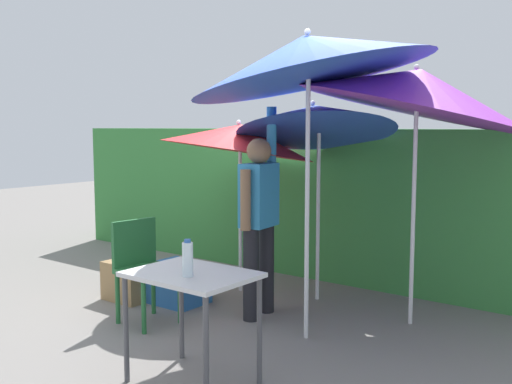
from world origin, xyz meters
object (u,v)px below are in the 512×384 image
object	(u,v)px
umbrella_rainbow	(239,138)
umbrella_navy	(316,119)
umbrella_orange	(416,90)
crate_cardboard	(127,281)
bottle_water	(188,259)
chair_plastic	(143,264)
person_vendor	(259,213)
folding_table	(192,286)
cooler_box	(179,283)
umbrella_yellow	(308,57)

from	to	relation	value
umbrella_rainbow	umbrella_navy	bearing A→B (deg)	13.28
umbrella_orange	crate_cardboard	xyz separation A→B (m)	(-2.48, -1.06, -1.82)
umbrella_rainbow	umbrella_orange	size ratio (longest dim) A/B	0.77
umbrella_orange	umbrella_navy	distance (m)	1.07
bottle_water	umbrella_orange	bearing A→B (deg)	74.49
umbrella_navy	chair_plastic	distance (m)	2.11
person_vendor	crate_cardboard	size ratio (longest dim) A/B	4.10
person_vendor	chair_plastic	size ratio (longest dim) A/B	2.11
folding_table	bottle_water	xyz separation A→B (m)	(0.05, -0.09, 0.21)
chair_plastic	person_vendor	bearing A→B (deg)	46.30
chair_plastic	crate_cardboard	size ratio (longest dim) A/B	1.94
cooler_box	umbrella_rainbow	bearing A→B (deg)	76.20
umbrella_orange	chair_plastic	distance (m)	2.77
crate_cardboard	bottle_water	size ratio (longest dim) A/B	1.91
person_vendor	chair_plastic	xyz separation A→B (m)	(-0.70, -0.74, -0.42)
umbrella_yellow	person_vendor	world-z (taller)	umbrella_yellow
umbrella_yellow	umbrella_orange	bearing A→B (deg)	61.18
cooler_box	folding_table	size ratio (longest dim) A/B	0.61
umbrella_yellow	chair_plastic	distance (m)	2.25
umbrella_yellow	chair_plastic	world-z (taller)	umbrella_yellow
cooler_box	chair_plastic	bearing A→B (deg)	-75.89
umbrella_navy	folding_table	xyz separation A→B (m)	(0.39, -2.13, -1.11)
person_vendor	umbrella_orange	bearing A→B (deg)	29.79
umbrella_rainbow	folding_table	distance (m)	2.46
umbrella_navy	crate_cardboard	bearing A→B (deg)	-141.58
umbrella_navy	cooler_box	bearing A→B (deg)	-137.06
umbrella_rainbow	cooler_box	distance (m)	1.57
umbrella_rainbow	umbrella_orange	bearing A→B (deg)	3.35
person_vendor	umbrella_navy	bearing A→B (deg)	80.93
umbrella_orange	umbrella_navy	bearing A→B (deg)	175.59
umbrella_rainbow	person_vendor	bearing A→B (deg)	-39.40
cooler_box	folding_table	bearing A→B (deg)	-42.21
umbrella_rainbow	umbrella_navy	distance (m)	0.84
umbrella_yellow	umbrella_navy	size ratio (longest dim) A/B	1.22
umbrella_rainbow	chair_plastic	bearing A→B (deg)	-91.34
chair_plastic	umbrella_yellow	bearing A→B (deg)	19.90
umbrella_orange	chair_plastic	bearing A→B (deg)	-143.05
umbrella_yellow	chair_plastic	size ratio (longest dim) A/B	2.97
umbrella_rainbow	cooler_box	bearing A→B (deg)	-103.80
umbrella_yellow	cooler_box	size ratio (longest dim) A/B	5.45
crate_cardboard	umbrella_rainbow	bearing A→B (deg)	55.84
cooler_box	crate_cardboard	bearing A→B (deg)	-152.87
folding_table	bottle_water	bearing A→B (deg)	-59.68
umbrella_yellow	bottle_water	bearing A→B (deg)	-94.45
umbrella_navy	chair_plastic	size ratio (longest dim) A/B	2.44
folding_table	chair_plastic	bearing A→B (deg)	151.67
umbrella_yellow	umbrella_navy	distance (m)	1.21
umbrella_rainbow	umbrella_navy	size ratio (longest dim) A/B	0.87
umbrella_orange	crate_cardboard	size ratio (longest dim) A/B	5.38
umbrella_yellow	bottle_water	world-z (taller)	umbrella_yellow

